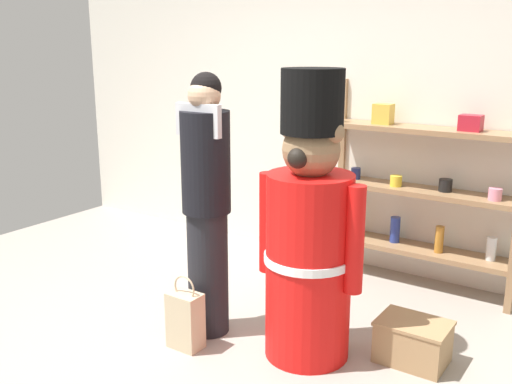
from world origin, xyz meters
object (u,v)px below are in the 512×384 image
object	(u,v)px
shopping_bag	(185,320)
person_shopper	(207,202)
merchandise_shelf	(420,188)
display_crate	(413,341)
teddy_bear_guard	(309,237)

from	to	relation	value
shopping_bag	person_shopper	bearing A→B (deg)	94.06
merchandise_shelf	display_crate	distance (m)	1.41
merchandise_shelf	shopping_bag	size ratio (longest dim) A/B	3.27
person_shopper	shopping_bag	bearing A→B (deg)	-85.94
merchandise_shelf	teddy_bear_guard	world-z (taller)	teddy_bear_guard
person_shopper	display_crate	size ratio (longest dim) A/B	4.08
shopping_bag	display_crate	bearing A→B (deg)	27.12
teddy_bear_guard	person_shopper	size ratio (longest dim) A/B	1.02
person_shopper	shopping_bag	distance (m)	0.76
teddy_bear_guard	shopping_bag	world-z (taller)	teddy_bear_guard
merchandise_shelf	person_shopper	distance (m)	1.78
person_shopper	teddy_bear_guard	bearing A→B (deg)	8.59
person_shopper	shopping_bag	xyz separation A→B (m)	(0.02, -0.26, -0.71)
shopping_bag	display_crate	world-z (taller)	shopping_bag
merchandise_shelf	person_shopper	xyz separation A→B (m)	(-0.86, -1.56, 0.11)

